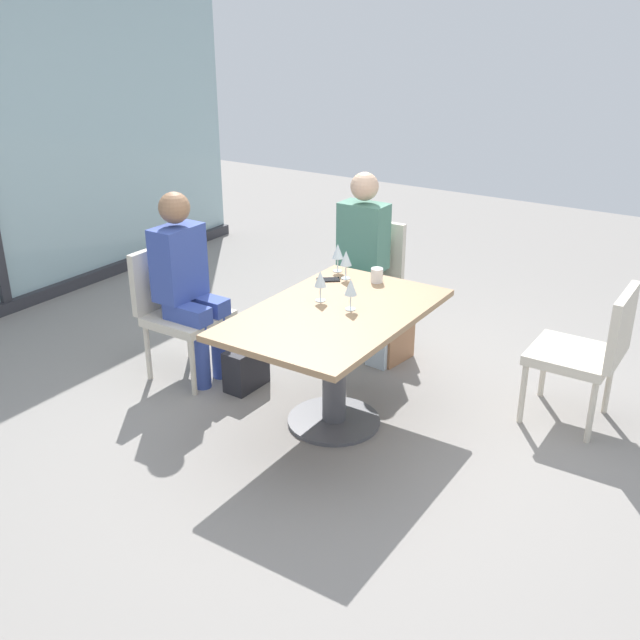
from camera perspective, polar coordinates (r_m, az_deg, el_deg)
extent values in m
plane|color=gray|center=(4.49, 1.08, -7.92)|extent=(12.00, 12.00, 0.00)
cube|color=#2D2D33|center=(6.55, -23.11, 0.94)|extent=(5.54, 0.10, 0.10)
cube|color=#997551|center=(4.17, 1.15, 0.49)|extent=(1.37, 0.86, 0.04)
cylinder|color=#4C4C51|center=(4.32, 1.11, -3.98)|extent=(0.14, 0.14, 0.69)
cylinder|color=#4C4C51|center=(4.49, 1.08, -7.79)|extent=(0.56, 0.56, 0.02)
cube|color=beige|center=(5.40, 3.03, 2.53)|extent=(0.46, 0.46, 0.06)
cube|color=beige|center=(5.53, 4.40, 5.62)|extent=(0.05, 0.46, 0.42)
cylinder|color=beige|center=(5.42, 0.09, 0.10)|extent=(0.04, 0.04, 0.39)
cylinder|color=beige|center=(5.23, 3.76, -0.84)|extent=(0.04, 0.04, 0.39)
cylinder|color=beige|center=(5.74, 2.27, 1.40)|extent=(0.04, 0.04, 0.39)
cylinder|color=beige|center=(5.56, 5.80, 0.56)|extent=(0.04, 0.04, 0.39)
cube|color=beige|center=(4.93, -10.17, 0.14)|extent=(0.46, 0.46, 0.06)
cube|color=beige|center=(5.01, -12.46, 3.27)|extent=(0.46, 0.05, 0.42)
cylinder|color=beige|center=(4.77, -9.83, -3.65)|extent=(0.04, 0.04, 0.39)
cylinder|color=beige|center=(5.04, -6.78, -1.96)|extent=(0.04, 0.04, 0.39)
cylinder|color=beige|center=(5.03, -13.21, -2.48)|extent=(0.04, 0.04, 0.39)
cylinder|color=beige|center=(5.28, -10.13, -0.94)|extent=(0.04, 0.04, 0.39)
cube|color=beige|center=(4.59, 18.90, -2.61)|extent=(0.46, 0.46, 0.06)
cube|color=beige|center=(4.45, 22.37, -0.54)|extent=(0.46, 0.05, 0.42)
cylinder|color=beige|center=(4.90, 16.96, -3.59)|extent=(0.04, 0.04, 0.39)
cylinder|color=beige|center=(4.56, 15.45, -5.52)|extent=(0.04, 0.04, 0.39)
cylinder|color=beige|center=(4.83, 21.48, -4.67)|extent=(0.04, 0.04, 0.39)
cylinder|color=beige|center=(4.48, 20.30, -6.72)|extent=(0.04, 0.04, 0.39)
cylinder|color=#4C7F6B|center=(5.38, 1.21, 0.22)|extent=(0.11, 0.11, 0.45)
cube|color=#4C7F6B|center=(5.35, 1.78, 3.32)|extent=(0.32, 0.13, 0.11)
cylinder|color=#4C7F6B|center=(5.29, 2.86, -0.19)|extent=(0.11, 0.11, 0.45)
cube|color=#4C7F6B|center=(5.26, 3.45, 2.96)|extent=(0.32, 0.13, 0.11)
cube|color=#4C7F6B|center=(5.32, 3.39, 6.53)|extent=(0.20, 0.34, 0.48)
sphere|color=#D8AD8C|center=(5.23, 3.48, 10.31)|extent=(0.20, 0.20, 0.20)
cylinder|color=#384C9E|center=(4.84, -9.19, -2.78)|extent=(0.11, 0.11, 0.45)
cube|color=#384C9E|center=(4.79, -10.26, 0.52)|extent=(0.13, 0.32, 0.11)
cylinder|color=#384C9E|center=(4.96, -7.81, -2.03)|extent=(0.11, 0.11, 0.45)
cube|color=#384C9E|center=(4.91, -8.84, 1.20)|extent=(0.13, 0.32, 0.11)
cube|color=#384C9E|center=(4.83, -10.92, 4.42)|extent=(0.34, 0.20, 0.48)
sphere|color=#936B4C|center=(4.73, -11.25, 8.54)|extent=(0.20, 0.20, 0.20)
cylinder|color=silver|center=(4.80, 1.37, 3.83)|extent=(0.06, 0.06, 0.00)
cylinder|color=silver|center=(4.78, 1.37, 4.34)|extent=(0.01, 0.01, 0.08)
cone|color=silver|center=(4.75, 1.38, 5.37)|extent=(0.07, 0.07, 0.09)
cylinder|color=silver|center=(4.18, 2.37, 0.86)|extent=(0.06, 0.06, 0.00)
cylinder|color=silver|center=(4.17, 2.38, 1.43)|extent=(0.01, 0.01, 0.08)
cone|color=silver|center=(4.13, 2.40, 2.59)|extent=(0.07, 0.07, 0.09)
cylinder|color=silver|center=(4.31, 0.03, 1.54)|extent=(0.06, 0.06, 0.00)
cylinder|color=silver|center=(4.29, 0.03, 2.10)|extent=(0.01, 0.01, 0.08)
cone|color=silver|center=(4.26, 0.03, 3.23)|extent=(0.07, 0.07, 0.09)
cylinder|color=silver|center=(4.66, 2.01, 3.26)|extent=(0.06, 0.06, 0.00)
cylinder|color=silver|center=(4.65, 2.02, 3.78)|extent=(0.01, 0.01, 0.08)
cone|color=silver|center=(4.62, 2.03, 4.83)|extent=(0.07, 0.07, 0.09)
cylinder|color=white|center=(4.60, 4.44, 3.48)|extent=(0.08, 0.08, 0.09)
cube|color=black|center=(4.63, 0.64, 3.15)|extent=(0.14, 0.16, 0.01)
cube|color=#A3704C|center=(5.21, 5.70, -1.68)|extent=(0.32, 0.20, 0.28)
cube|color=#232328|center=(4.84, -5.75, -3.70)|extent=(0.30, 0.17, 0.28)
cube|color=silver|center=(5.19, 5.20, -1.76)|extent=(0.31, 0.19, 0.28)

